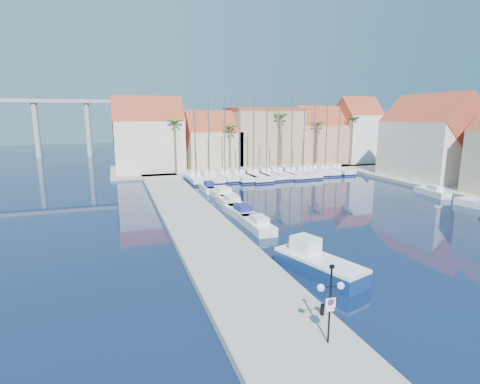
# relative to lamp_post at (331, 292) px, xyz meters

# --- Properties ---
(ground) EXTENTS (260.00, 260.00, 0.00)m
(ground) POSITION_rel_lamp_post_xyz_m (7.61, 10.31, -2.97)
(ground) COLOR black
(ground) RESTS_ON ground
(quay_west) EXTENTS (6.00, 77.00, 0.50)m
(quay_west) POSITION_rel_lamp_post_xyz_m (-1.39, 23.81, -2.72)
(quay_west) COLOR gray
(quay_west) RESTS_ON ground
(shore_north) EXTENTS (54.00, 16.00, 0.50)m
(shore_north) POSITION_rel_lamp_post_xyz_m (17.61, 58.31, -2.72)
(shore_north) COLOR gray
(shore_north) RESTS_ON ground
(shore_east) EXTENTS (12.00, 60.00, 0.50)m
(shore_east) POSITION_rel_lamp_post_xyz_m (39.61, 25.31, -2.72)
(shore_east) COLOR gray
(shore_east) RESTS_ON ground
(lamp_post) EXTENTS (1.27, 0.45, 3.76)m
(lamp_post) POSITION_rel_lamp_post_xyz_m (0.00, 0.00, 0.00)
(lamp_post) COLOR black
(lamp_post) RESTS_ON quay_west
(bollard) EXTENTS (0.23, 0.23, 0.56)m
(bollard) POSITION_rel_lamp_post_xyz_m (1.01, 2.20, -2.18)
(bollard) COLOR black
(bollard) RESTS_ON quay_west
(fishing_boat) EXTENTS (4.12, 7.00, 2.32)m
(fishing_boat) POSITION_rel_lamp_post_xyz_m (3.94, 7.74, -2.19)
(fishing_boat) COLOR navy
(fishing_boat) RESTS_ON ground
(motorboat_west_0) EXTENTS (1.81, 5.64, 1.40)m
(motorboat_west_0) POSITION_rel_lamp_post_xyz_m (3.80, 18.49, -2.46)
(motorboat_west_0) COLOR white
(motorboat_west_0) RESTS_ON ground
(motorboat_west_1) EXTENTS (2.33, 5.92, 1.40)m
(motorboat_west_1) POSITION_rel_lamp_post_xyz_m (3.76, 23.27, -2.46)
(motorboat_west_1) COLOR white
(motorboat_west_1) RESTS_ON ground
(motorboat_west_2) EXTENTS (2.04, 6.29, 1.40)m
(motorboat_west_2) POSITION_rel_lamp_post_xyz_m (4.07, 27.87, -2.46)
(motorboat_west_2) COLOR white
(motorboat_west_2) RESTS_ON ground
(motorboat_west_3) EXTENTS (2.70, 7.23, 1.40)m
(motorboat_west_3) POSITION_rel_lamp_post_xyz_m (4.53, 33.53, -2.46)
(motorboat_west_3) COLOR white
(motorboat_west_3) RESTS_ON ground
(motorboat_west_4) EXTENTS (1.75, 5.32, 1.40)m
(motorboat_west_4) POSITION_rel_lamp_post_xyz_m (3.86, 37.85, -2.46)
(motorboat_west_4) COLOR white
(motorboat_west_4) RESTS_ON ground
(motorboat_east_1) EXTENTS (2.05, 5.26, 1.40)m
(motorboat_east_1) POSITION_rel_lamp_post_xyz_m (31.61, 25.09, -2.46)
(motorboat_east_1) COLOR white
(motorboat_east_1) RESTS_ON ground
(sailboat_0) EXTENTS (2.57, 9.49, 11.51)m
(sailboat_0) POSITION_rel_lamp_post_xyz_m (3.75, 46.17, -2.39)
(sailboat_0) COLOR white
(sailboat_0) RESTS_ON ground
(sailboat_1) EXTENTS (3.15, 10.21, 13.02)m
(sailboat_1) POSITION_rel_lamp_post_xyz_m (6.03, 46.49, -2.38)
(sailboat_1) COLOR white
(sailboat_1) RESTS_ON ground
(sailboat_2) EXTENTS (2.90, 8.96, 13.51)m
(sailboat_2) POSITION_rel_lamp_post_xyz_m (8.73, 46.54, -2.34)
(sailboat_2) COLOR white
(sailboat_2) RESTS_ON ground
(sailboat_3) EXTENTS (3.41, 10.87, 11.64)m
(sailboat_3) POSITION_rel_lamp_post_xyz_m (11.16, 46.14, -2.40)
(sailboat_3) COLOR white
(sailboat_3) RESTS_ON ground
(sailboat_4) EXTENTS (3.17, 11.91, 14.13)m
(sailboat_4) POSITION_rel_lamp_post_xyz_m (13.60, 46.17, -2.39)
(sailboat_4) COLOR white
(sailboat_4) RESTS_ON ground
(sailboat_5) EXTENTS (2.98, 9.98, 12.21)m
(sailboat_5) POSITION_rel_lamp_post_xyz_m (15.99, 46.02, -2.38)
(sailboat_5) COLOR white
(sailboat_5) RESTS_ON ground
(sailboat_6) EXTENTS (2.81, 10.37, 11.07)m
(sailboat_6) POSITION_rel_lamp_post_xyz_m (18.28, 46.48, -2.40)
(sailboat_6) COLOR white
(sailboat_6) RESTS_ON ground
(sailboat_7) EXTENTS (3.16, 10.65, 14.34)m
(sailboat_7) POSITION_rel_lamp_post_xyz_m (20.64, 46.10, -2.37)
(sailboat_7) COLOR white
(sailboat_7) RESTS_ON ground
(sailboat_8) EXTENTS (3.11, 10.73, 11.38)m
(sailboat_8) POSITION_rel_lamp_post_xyz_m (23.13, 46.31, -2.40)
(sailboat_8) COLOR white
(sailboat_8) RESTS_ON ground
(sailboat_9) EXTENTS (2.32, 8.37, 12.37)m
(sailboat_9) POSITION_rel_lamp_post_xyz_m (25.43, 46.66, -2.35)
(sailboat_9) COLOR white
(sailboat_9) RESTS_ON ground
(sailboat_10) EXTENTS (2.92, 9.02, 13.89)m
(sailboat_10) POSITION_rel_lamp_post_xyz_m (27.95, 46.76, -2.34)
(sailboat_10) COLOR white
(sailboat_10) RESTS_ON ground
(sailboat_11) EXTENTS (2.68, 9.47, 12.07)m
(sailboat_11) POSITION_rel_lamp_post_xyz_m (30.65, 47.00, -2.38)
(sailboat_11) COLOR white
(sailboat_11) RESTS_ON ground
(building_0) EXTENTS (12.30, 9.00, 13.50)m
(building_0) POSITION_rel_lamp_post_xyz_m (-2.39, 57.31, 3.56)
(building_0) COLOR beige
(building_0) RESTS_ON shore_north
(building_1) EXTENTS (10.30, 8.00, 11.00)m
(building_1) POSITION_rel_lamp_post_xyz_m (9.61, 57.31, 2.33)
(building_1) COLOR #C1AF88
(building_1) RESTS_ON shore_north
(building_2) EXTENTS (14.20, 10.20, 11.50)m
(building_2) POSITION_rel_lamp_post_xyz_m (20.61, 58.31, 3.29)
(building_2) COLOR #9B865F
(building_2) RESTS_ON shore_north
(building_3) EXTENTS (10.30, 8.00, 12.00)m
(building_3) POSITION_rel_lamp_post_xyz_m (32.61, 57.31, 2.89)
(building_3) COLOR tan
(building_3) RESTS_ON shore_north
(building_4) EXTENTS (8.30, 8.00, 14.00)m
(building_4) POSITION_rel_lamp_post_xyz_m (41.61, 56.31, 4.00)
(building_4) COLOR silver
(building_4) RESTS_ON shore_north
(building_6) EXTENTS (9.00, 14.30, 13.50)m
(building_6) POSITION_rel_lamp_post_xyz_m (39.61, 34.31, 3.55)
(building_6) COLOR beige
(building_6) RESTS_ON shore_east
(palm_0) EXTENTS (2.60, 2.60, 10.15)m
(palm_0) POSITION_rel_lamp_post_xyz_m (1.61, 52.31, 6.11)
(palm_0) COLOR brown
(palm_0) RESTS_ON shore_north
(palm_1) EXTENTS (2.60, 2.60, 9.15)m
(palm_1) POSITION_rel_lamp_post_xyz_m (11.61, 52.31, 5.17)
(palm_1) COLOR brown
(palm_1) RESTS_ON shore_north
(palm_2) EXTENTS (2.60, 2.60, 11.15)m
(palm_2) POSITION_rel_lamp_post_xyz_m (21.61, 52.31, 7.05)
(palm_2) COLOR brown
(palm_2) RESTS_ON shore_north
(palm_3) EXTENTS (2.60, 2.60, 9.65)m
(palm_3) POSITION_rel_lamp_post_xyz_m (29.61, 52.31, 5.64)
(palm_3) COLOR brown
(palm_3) RESTS_ON shore_north
(palm_4) EXTENTS (2.60, 2.60, 10.65)m
(palm_4) POSITION_rel_lamp_post_xyz_m (37.61, 52.31, 6.58)
(palm_4) COLOR brown
(palm_4) RESTS_ON shore_north
(viaduct) EXTENTS (48.00, 2.20, 14.45)m
(viaduct) POSITION_rel_lamp_post_xyz_m (-31.46, 92.31, 7.28)
(viaduct) COLOR #9E9E99
(viaduct) RESTS_ON ground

